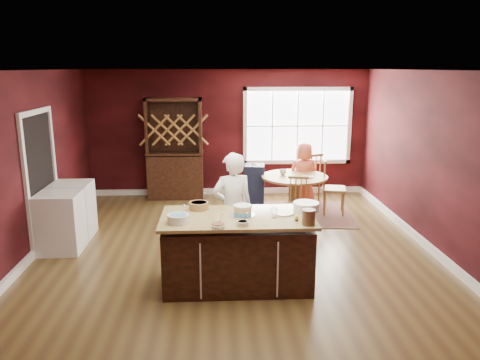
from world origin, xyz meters
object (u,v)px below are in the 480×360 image
at_px(high_chair, 254,186).
at_px(dining_table, 294,187).
at_px(layer_cake, 243,210).
at_px(baker, 232,209).
at_px(chair_east, 334,186).
at_px(dryer, 73,210).
at_px(chair_south, 298,203).
at_px(kitchen_island, 237,252).
at_px(washer, 60,222).
at_px(hutch, 175,149).
at_px(chair_north, 308,177).
at_px(seated_woman, 304,175).
at_px(toddler, 253,169).

bearing_deg(high_chair, dining_table, -17.17).
relative_size(dining_table, layer_cake, 3.80).
distance_m(baker, layer_cake, 0.70).
distance_m(chair_east, dryer, 4.72).
distance_m(baker, chair_south, 1.86).
distance_m(layer_cake, chair_south, 2.39).
bearing_deg(layer_cake, kitchen_island, -156.47).
bearing_deg(chair_east, washer, 121.24).
bearing_deg(baker, layer_cake, 84.72).
height_order(dining_table, chair_east, chair_east).
relative_size(kitchen_island, hutch, 0.90).
bearing_deg(high_chair, chair_north, 29.23).
height_order(kitchen_island, seated_woman, seated_woman).
xyz_separation_m(baker, layer_cake, (0.10, -0.67, 0.18)).
distance_m(layer_cake, high_chair, 3.27).
distance_m(dining_table, seated_woman, 0.60).
distance_m(dining_table, high_chair, 0.80).
height_order(chair_north, hutch, hutch).
height_order(chair_east, chair_north, chair_east).
height_order(layer_cake, chair_south, layer_cake).
xyz_separation_m(kitchen_island, layer_cake, (0.07, 0.03, 0.55)).
bearing_deg(chair_east, high_chair, 89.33).
bearing_deg(chair_north, hutch, -33.78).
distance_m(baker, toddler, 2.61).
height_order(chair_north, seated_woman, seated_woman).
bearing_deg(toddler, hutch, 149.32).
distance_m(seated_woman, dryer, 4.39).
distance_m(chair_south, chair_north, 1.68).
xyz_separation_m(baker, washer, (-2.59, 0.56, -0.35)).
bearing_deg(toddler, baker, -100.95).
distance_m(chair_east, high_chair, 1.53).
bearing_deg(toddler, layer_cake, -96.90).
bearing_deg(dining_table, hutch, 151.07).
bearing_deg(layer_cake, baker, 98.87).
height_order(dining_table, layer_cake, layer_cake).
relative_size(dining_table, seated_woman, 0.96).
height_order(layer_cake, hutch, hutch).
xyz_separation_m(dining_table, baker, (-1.25, -2.21, 0.27)).
xyz_separation_m(high_chair, toddler, (-0.02, 0.03, 0.34)).
bearing_deg(seated_woman, chair_north, -123.94).
distance_m(kitchen_island, high_chair, 3.26).
bearing_deg(chair_south, kitchen_island, -106.27).
xyz_separation_m(high_chair, dryer, (-3.11, -1.33, -0.02)).
bearing_deg(kitchen_island, dining_table, 67.44).
bearing_deg(washer, baker, -12.24).
bearing_deg(washer, layer_cake, -24.54).
distance_m(dining_table, chair_south, 0.82).
relative_size(toddler, hutch, 0.12).
height_order(baker, hutch, hutch).
relative_size(kitchen_island, high_chair, 2.04).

